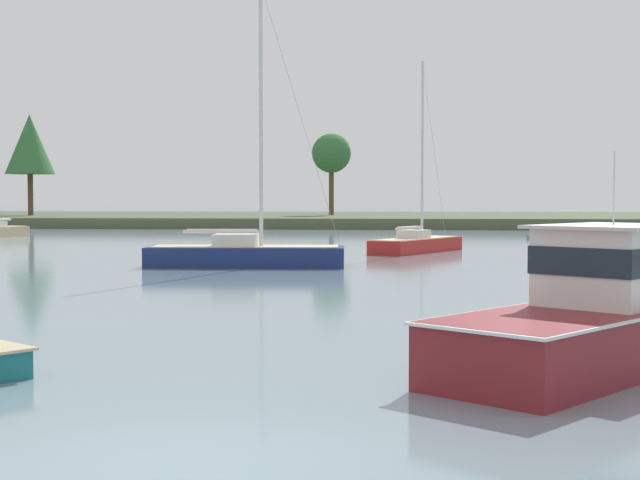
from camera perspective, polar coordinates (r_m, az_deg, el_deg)
ground_plane at (r=11.09m, az=-8.33°, el=-13.20°), size 510.54×510.54×0.00m
far_shore_bank at (r=107.66m, az=3.38°, el=1.29°), size 229.74×42.19×1.03m
dinghy_skyblue at (r=68.36m, az=13.70°, el=0.12°), size 2.92×1.63×0.41m
cruiser_maroon at (r=17.93m, az=17.78°, el=-5.38°), size 7.32×8.27×4.66m
sailboat_navy at (r=40.51m, az=-4.59°, el=-1.28°), size 8.62×2.85×12.79m
sailboat_red at (r=51.48m, az=5.93°, el=-0.48°), size 5.34×7.63×11.01m
mooring_buoy_white at (r=48.56m, az=-2.33°, el=-0.86°), size 0.35×0.35×0.40m
shore_tree_center_left at (r=103.79m, az=0.70°, el=5.28°), size 4.36×4.36×9.06m
shore_tree_right_mid at (r=107.19m, az=-17.31°, el=5.59°), size 5.32×5.32×11.04m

